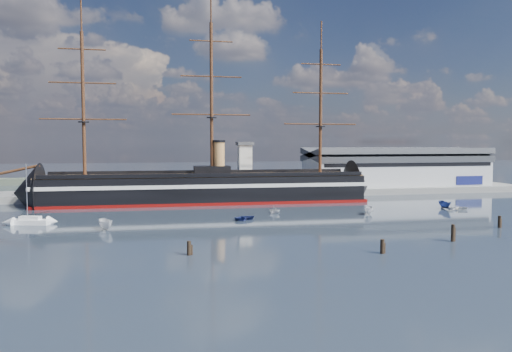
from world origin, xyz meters
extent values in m
plane|color=#26303C|center=(0.00, 40.00, 0.00)|extent=(600.00, 600.00, 0.00)
cube|color=slate|center=(10.00, 76.00, 0.00)|extent=(180.00, 18.00, 2.00)
cube|color=#B7BABC|center=(58.00, 80.00, 7.00)|extent=(62.00, 20.00, 10.00)
cube|color=#3F4247|center=(58.00, 80.00, 12.60)|extent=(63.00, 21.00, 2.00)
cube|color=silver|center=(3.00, 73.00, 9.00)|extent=(4.00, 4.00, 14.00)
cube|color=#3F4247|center=(3.00, 73.00, 16.50)|extent=(5.00, 5.00, 1.00)
cube|color=black|center=(-10.91, 60.00, 4.00)|extent=(88.48, 18.89, 7.00)
cube|color=silver|center=(-10.91, 60.00, 5.20)|extent=(90.49, 19.20, 1.00)
cube|color=#710907|center=(-10.91, 60.00, 0.35)|extent=(90.49, 19.16, 0.90)
cone|color=black|center=(-57.41, 60.00, 3.70)|extent=(14.51, 16.13, 15.68)
cone|color=black|center=(35.59, 60.00, 3.70)|extent=(11.51, 16.03, 15.68)
cube|color=brown|center=(-10.91, 60.00, 7.60)|extent=(88.44, 17.61, 0.40)
cube|color=black|center=(-8.91, 60.00, 9.00)|extent=(10.19, 6.33, 2.50)
cylinder|color=tan|center=(-6.91, 60.00, 12.50)|extent=(3.20, 3.20, 9.00)
cylinder|color=#381E0F|center=(-62.91, 60.00, 9.00)|extent=(17.77, 1.29, 4.43)
cylinder|color=#381E0F|center=(-42.91, 60.00, 26.80)|extent=(0.90, 0.90, 38.00)
cylinder|color=#381E0F|center=(-8.91, 60.00, 28.80)|extent=(0.90, 0.90, 42.00)
cylinder|color=#381E0F|center=(23.09, 60.00, 25.80)|extent=(0.90, 0.90, 36.00)
cube|color=white|center=(-50.29, 30.07, 0.52)|extent=(8.16, 4.44, 1.04)
cube|color=white|center=(-50.29, 30.07, 1.36)|extent=(4.48, 2.79, 0.84)
cylinder|color=#B2B2B7|center=(-50.81, 30.07, 6.78)|extent=(0.17, 0.17, 11.48)
imported|color=white|center=(-34.66, 20.74, 0.00)|extent=(6.81, 4.25, 2.56)
imported|color=navy|center=(-5.78, 26.81, 0.00)|extent=(2.47, 3.36, 1.46)
imported|color=silver|center=(24.15, 28.86, 0.00)|extent=(5.82, 4.71, 2.24)
imported|color=white|center=(2.86, 35.37, 0.00)|extent=(5.51, 5.01, 1.92)
imported|color=white|center=(49.28, 31.19, 0.00)|extent=(2.20, 3.32, 1.44)
imported|color=#334588|center=(47.31, 33.79, 0.00)|extent=(6.54, 3.26, 2.50)
cylinder|color=black|center=(-20.66, -4.74, 0.00)|extent=(0.64, 0.64, 2.85)
cylinder|color=black|center=(8.21, -9.92, 0.00)|extent=(0.64, 0.64, 2.91)
cylinder|color=black|center=(24.21, -4.01, 0.00)|extent=(0.64, 0.64, 3.64)
cylinder|color=black|center=(41.49, 6.31, 0.00)|extent=(0.64, 0.64, 3.06)
camera|label=1|loc=(-26.58, -79.06, 16.98)|focal=35.00mm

